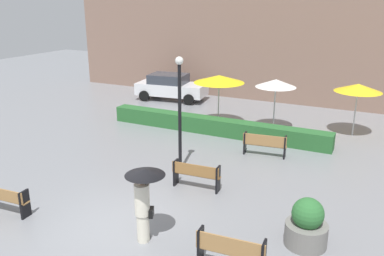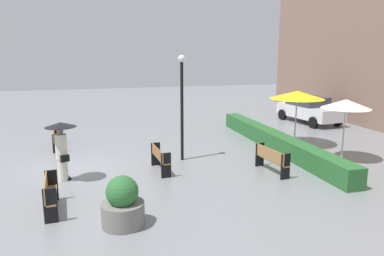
# 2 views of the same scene
# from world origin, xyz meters

# --- Properties ---
(ground_plane) EXTENTS (60.00, 60.00, 0.00)m
(ground_plane) POSITION_xyz_m (0.00, 0.00, 0.00)
(ground_plane) COLOR gray
(bench_near_left) EXTENTS (1.77, 0.47, 0.81)m
(bench_near_left) POSITION_xyz_m (-3.54, -0.89, 0.49)
(bench_near_left) COLOR #9E7242
(bench_near_left) RESTS_ON ground
(bench_back_row) EXTENTS (1.71, 0.53, 0.89)m
(bench_back_row) POSITION_xyz_m (1.95, 6.73, 0.52)
(bench_back_row) COLOR #9E7242
(bench_back_row) RESTS_ON ground
(bench_near_right) EXTENTS (1.61, 0.45, 0.92)m
(bench_near_right) POSITION_xyz_m (3.31, -0.46, 0.54)
(bench_near_right) COLOR #9E7242
(bench_near_right) RESTS_ON ground
(bench_mid_center) EXTENTS (1.61, 0.45, 0.87)m
(bench_mid_center) POSITION_xyz_m (0.80, 2.96, 0.53)
(bench_mid_center) COLOR olive
(bench_mid_center) RESTS_ON ground
(pedestrian_with_umbrella) EXTENTS (1.00, 1.00, 1.99)m
(pedestrian_with_umbrella) POSITION_xyz_m (0.93, -0.29, 1.31)
(pedestrian_with_umbrella) COLOR silver
(pedestrian_with_umbrella) RESTS_ON ground
(planter_pot) EXTENTS (1.06, 1.06, 1.27)m
(planter_pot) POSITION_xyz_m (4.63, 1.35, 0.55)
(planter_pot) COLOR slate
(planter_pot) RESTS_ON ground
(lamp_post) EXTENTS (0.28, 0.28, 4.08)m
(lamp_post) POSITION_xyz_m (-0.37, 4.07, 2.49)
(lamp_post) COLOR black
(lamp_post) RESTS_ON ground
(patio_umbrella_yellow) EXTENTS (2.39, 2.39, 2.50)m
(patio_umbrella_yellow) POSITION_xyz_m (-1.19, 9.54, 2.32)
(patio_umbrella_yellow) COLOR silver
(patio_umbrella_yellow) RESTS_ON ground
(patio_umbrella_white) EXTENTS (1.85, 1.85, 2.42)m
(patio_umbrella_white) POSITION_xyz_m (1.38, 10.09, 2.24)
(patio_umbrella_white) COLOR silver
(patio_umbrella_white) RESTS_ON ground
(patio_umbrella_yellow_far) EXTENTS (2.03, 2.03, 2.37)m
(patio_umbrella_yellow_far) POSITION_xyz_m (4.81, 10.98, 2.19)
(patio_umbrella_yellow_far) COLOR silver
(patio_umbrella_yellow_far) RESTS_ON ground
(hedge_strip) EXTENTS (10.44, 0.70, 0.73)m
(hedge_strip) POSITION_xyz_m (-0.89, 8.40, 0.36)
(hedge_strip) COLOR #28602D
(hedge_strip) RESTS_ON ground
(building_facade) EXTENTS (28.00, 1.20, 11.39)m
(building_facade) POSITION_xyz_m (0.00, 16.00, 5.69)
(building_facade) COLOR #846656
(building_facade) RESTS_ON ground
(parked_car) EXTENTS (4.38, 2.39, 1.57)m
(parked_car) POSITION_xyz_m (-5.89, 13.26, 0.82)
(parked_car) COLOR silver
(parked_car) RESTS_ON ground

